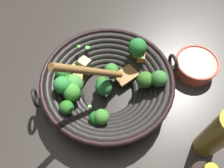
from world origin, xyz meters
TOP-DOWN VIEW (x-y plane):
  - ground_plane at (0.00, 0.00)m, footprint 4.00×4.00m
  - wok at (0.00, -0.00)m, footprint 0.38×0.38m
  - cooking_oil_bottle at (0.09, 0.30)m, footprint 0.06×0.06m
  - prep_bowl at (-0.16, 0.25)m, footprint 0.14×0.14m

SIDE VIEW (x-z plane):
  - ground_plane at x=0.00m, z-range 0.00..0.00m
  - prep_bowl at x=-0.16m, z-range 0.00..0.05m
  - wok at x=0.00m, z-range -0.08..0.20m
  - cooking_oil_bottle at x=0.09m, z-range -0.02..0.23m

